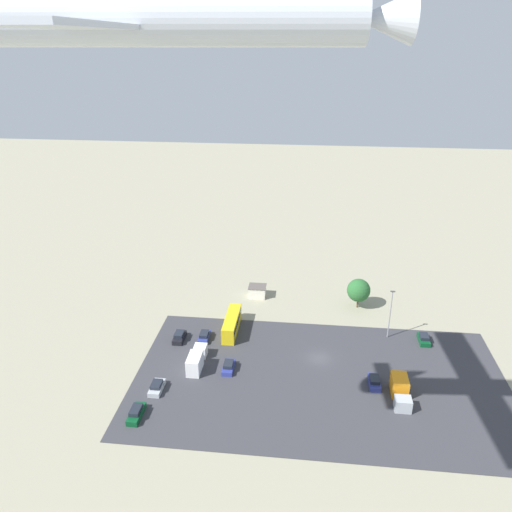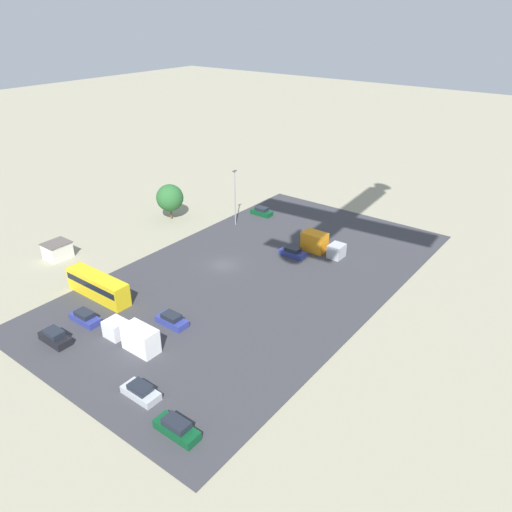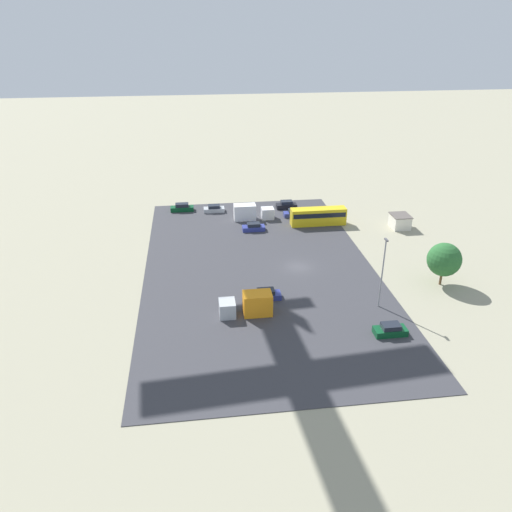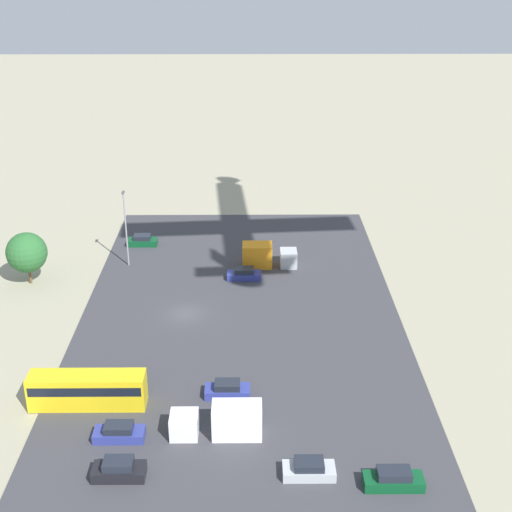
% 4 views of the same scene
% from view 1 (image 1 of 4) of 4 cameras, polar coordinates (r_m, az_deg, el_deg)
% --- Properties ---
extents(ground_plane, '(400.00, 400.00, 0.00)m').
position_cam_1_polar(ground_plane, '(94.53, 7.25, -11.54)').
color(ground_plane, gray).
extents(parking_lot_surface, '(63.96, 36.41, 0.08)m').
position_cam_1_polar(parking_lot_surface, '(89.41, 7.27, -13.85)').
color(parking_lot_surface, '#38383D').
rests_on(parking_lot_surface, ground).
extents(shed_building, '(3.94, 3.45, 2.62)m').
position_cam_1_polar(shed_building, '(113.71, 0.16, -4.05)').
color(shed_building, silver).
rests_on(shed_building, ground).
extents(bus, '(2.47, 10.68, 3.28)m').
position_cam_1_polar(bus, '(100.79, -2.79, -7.67)').
color(bus, gold).
rests_on(bus, ground).
extents(parked_car_0, '(1.78, 4.74, 1.62)m').
position_cam_1_polar(parked_car_0, '(83.31, -13.53, -17.05)').
color(parked_car_0, '#0C4723').
rests_on(parked_car_0, ground).
extents(parked_car_1, '(1.89, 4.16, 1.52)m').
position_cam_1_polar(parked_car_1, '(103.17, 18.62, -8.97)').
color(parked_car_1, '#0C4723').
rests_on(parked_car_1, ground).
extents(parked_car_2, '(1.88, 4.29, 1.45)m').
position_cam_1_polar(parked_car_2, '(89.55, 13.37, -13.80)').
color(parked_car_2, navy).
rests_on(parked_car_2, ground).
extents(parked_car_3, '(1.92, 4.27, 1.65)m').
position_cam_1_polar(parked_car_3, '(99.56, -8.75, -9.11)').
color(parked_car_3, black).
rests_on(parked_car_3, ground).
extents(parked_car_4, '(1.89, 4.26, 1.49)m').
position_cam_1_polar(parked_car_4, '(90.73, -3.16, -12.52)').
color(parked_car_4, navy).
rests_on(parked_car_4, ground).
extents(parked_car_5, '(1.96, 4.24, 1.45)m').
position_cam_1_polar(parked_car_5, '(87.73, -11.28, -14.47)').
color(parked_car_5, '#ADB2B7').
rests_on(parked_car_5, ground).
extents(parked_car_6, '(1.87, 4.38, 1.48)m').
position_cam_1_polar(parked_car_6, '(99.19, -5.93, -9.13)').
color(parked_car_6, navy).
rests_on(parked_car_6, ground).
extents(parked_truck_0, '(2.59, 7.13, 3.09)m').
position_cam_1_polar(parked_truck_0, '(87.42, 16.16, -14.53)').
color(parked_truck_0, '#ADB2B7').
rests_on(parked_truck_0, ground).
extents(parked_truck_1, '(2.31, 7.95, 3.08)m').
position_cam_1_polar(parked_truck_1, '(91.50, -6.83, -11.71)').
color(parked_truck_1, silver).
rests_on(parked_truck_1, ground).
extents(tree_near_shed, '(5.03, 5.03, 6.69)m').
position_cam_1_polar(tree_near_shed, '(110.22, 11.65, -3.86)').
color(tree_near_shed, brown).
rests_on(tree_near_shed, ground).
extents(light_pole_lot_centre, '(0.90, 0.28, 10.24)m').
position_cam_1_polar(light_pole_lot_centre, '(100.14, 15.10, -6.25)').
color(light_pole_lot_centre, gray).
rests_on(light_pole_lot_centre, ground).
extents(airplane, '(41.95, 34.88, 9.72)m').
position_cam_1_polar(airplane, '(42.44, -14.43, 24.74)').
color(airplane, silver).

